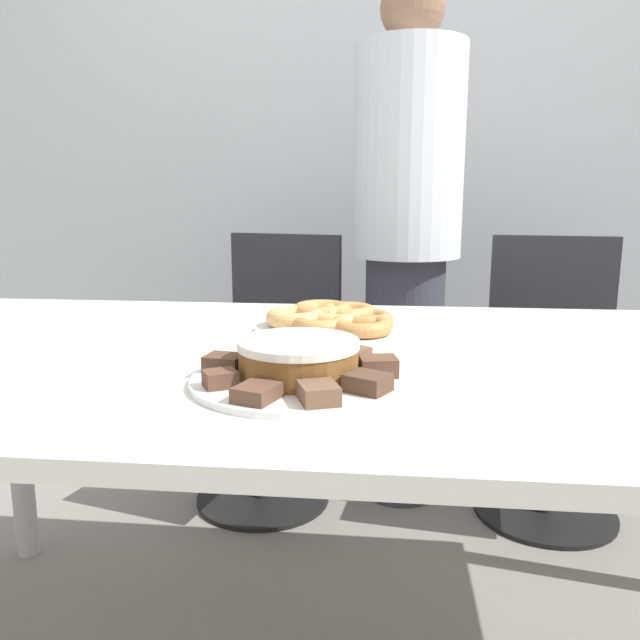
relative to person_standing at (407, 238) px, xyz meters
name	(u,v)px	position (x,y,z in m)	size (l,w,h in m)	color
wall_back	(365,120)	(-0.16, 0.67, 0.44)	(8.00, 0.05, 2.60)	#B2B7BC
table	(329,389)	(-0.16, -0.92, -0.21)	(1.91, 0.98, 0.72)	silver
person_standing	(407,238)	(0.00, 0.00, 0.00)	(0.34, 0.34, 1.64)	#383842
office_chair_left	(269,377)	(-0.44, -0.05, -0.46)	(0.54, 0.54, 0.87)	black
office_chair_right	(551,386)	(0.46, -0.05, -0.46)	(0.49, 0.49, 0.87)	black
plate_cake	(299,380)	(-0.19, -1.12, -0.14)	(0.32, 0.32, 0.01)	white
plate_donuts	(335,329)	(-0.16, -0.75, -0.14)	(0.34, 0.34, 0.01)	white
frosted_cake	(299,358)	(-0.19, -1.12, -0.10)	(0.18, 0.18, 0.06)	brown
lamington_0	(319,393)	(-0.15, -1.23, -0.12)	(0.06, 0.07, 0.02)	brown
lamington_1	(368,383)	(-0.08, -1.18, -0.12)	(0.07, 0.07, 0.02)	#513828
lamington_2	(378,366)	(-0.07, -1.10, -0.12)	(0.06, 0.06, 0.03)	brown
lamington_3	(353,355)	(-0.11, -1.02, -0.12)	(0.06, 0.06, 0.02)	brown
lamington_4	(308,350)	(-0.19, -1.00, -0.12)	(0.05, 0.06, 0.02)	brown
lamington_5	(259,352)	(-0.27, -1.03, -0.12)	(0.08, 0.08, 0.03)	#513828
lamington_6	(224,363)	(-0.31, -1.10, -0.12)	(0.06, 0.06, 0.03)	#513828
lamington_7	(220,379)	(-0.29, -1.18, -0.12)	(0.06, 0.06, 0.02)	brown
lamington_8	(257,393)	(-0.23, -1.23, -0.12)	(0.07, 0.07, 0.02)	brown
donut_0	(335,319)	(-0.16, -0.75, -0.12)	(0.11, 0.11, 0.03)	#E5AD66
donut_1	(296,318)	(-0.25, -0.76, -0.11)	(0.12, 0.12, 0.04)	#E5AD66
donut_2	(320,324)	(-0.19, -0.81, -0.12)	(0.11, 0.11, 0.03)	#D18E4C
donut_3	(361,326)	(-0.11, -0.81, -0.12)	(0.12, 0.12, 0.03)	#C68447
donut_4	(365,319)	(-0.10, -0.74, -0.12)	(0.12, 0.12, 0.03)	#C68447
donut_5	(348,313)	(-0.14, -0.69, -0.11)	(0.12, 0.12, 0.03)	#D18E4C
donut_6	(322,312)	(-0.20, -0.69, -0.11)	(0.13, 0.13, 0.04)	#D18E4C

